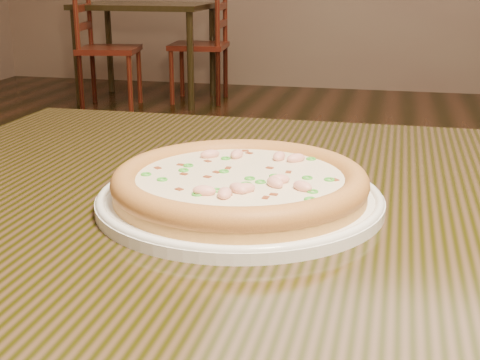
% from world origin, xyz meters
% --- Properties ---
extents(hero_table, '(1.20, 0.80, 0.75)m').
position_xyz_m(hero_table, '(0.11, -0.64, 0.65)').
color(hero_table, black).
rests_on(hero_table, ground).
extents(plate, '(0.31, 0.31, 0.02)m').
position_xyz_m(plate, '(-0.01, -0.69, 0.76)').
color(plate, white).
rests_on(plate, hero_table).
extents(pizza, '(0.28, 0.28, 0.03)m').
position_xyz_m(pizza, '(-0.01, -0.69, 0.78)').
color(pizza, '#BC8A40').
rests_on(pizza, plate).
extents(bg_table_left, '(1.00, 0.70, 0.75)m').
position_xyz_m(bg_table_left, '(-1.78, 3.61, 0.65)').
color(bg_table_left, black).
rests_on(bg_table_left, ground).
extents(chair_a, '(0.49, 0.49, 0.95)m').
position_xyz_m(chair_a, '(-2.00, 3.28, 0.44)').
color(chair_a, '#5C1411').
rests_on(chair_a, ground).
extents(chair_b, '(0.46, 0.46, 0.95)m').
position_xyz_m(chair_b, '(-1.32, 3.69, 0.44)').
color(chair_b, '#5C1411').
rests_on(chair_b, ground).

